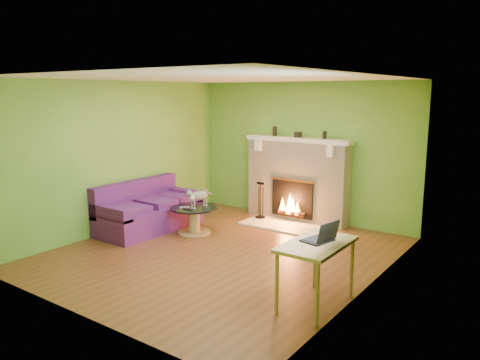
# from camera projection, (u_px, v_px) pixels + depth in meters

# --- Properties ---
(floor) EXTENTS (5.00, 5.00, 0.00)m
(floor) POSITION_uv_depth(u_px,v_px,m) (222.00, 253.00, 7.10)
(floor) COLOR brown
(floor) RESTS_ON ground
(ceiling) EXTENTS (5.00, 5.00, 0.00)m
(ceiling) POSITION_uv_depth(u_px,v_px,m) (221.00, 78.00, 6.62)
(ceiling) COLOR white
(ceiling) RESTS_ON wall_back
(wall_back) EXTENTS (5.00, 0.00, 5.00)m
(wall_back) POSITION_uv_depth(u_px,v_px,m) (303.00, 151.00, 8.86)
(wall_back) COLOR #529731
(wall_back) RESTS_ON floor
(wall_front) EXTENTS (5.00, 0.00, 5.00)m
(wall_front) POSITION_uv_depth(u_px,v_px,m) (74.00, 199.00, 4.86)
(wall_front) COLOR #529731
(wall_front) RESTS_ON floor
(wall_left) EXTENTS (0.00, 5.00, 5.00)m
(wall_left) POSITION_uv_depth(u_px,v_px,m) (120.00, 157.00, 8.15)
(wall_left) COLOR #529731
(wall_left) RESTS_ON floor
(wall_right) EXTENTS (0.00, 5.00, 5.00)m
(wall_right) POSITION_uv_depth(u_px,v_px,m) (371.00, 186.00, 5.57)
(wall_right) COLOR #529731
(wall_right) RESTS_ON floor
(window_frame) EXTENTS (0.00, 1.20, 1.20)m
(window_frame) POSITION_uv_depth(u_px,v_px,m) (340.00, 176.00, 4.81)
(window_frame) COLOR silver
(window_frame) RESTS_ON wall_right
(window_pane) EXTENTS (0.00, 1.06, 1.06)m
(window_pane) POSITION_uv_depth(u_px,v_px,m) (339.00, 176.00, 4.82)
(window_pane) COLOR white
(window_pane) RESTS_ON wall_right
(fireplace) EXTENTS (2.10, 0.46, 1.58)m
(fireplace) POSITION_uv_depth(u_px,v_px,m) (297.00, 180.00, 8.80)
(fireplace) COLOR beige
(fireplace) RESTS_ON floor
(hearth) EXTENTS (1.50, 0.75, 0.03)m
(hearth) POSITION_uv_depth(u_px,v_px,m) (283.00, 225.00, 8.53)
(hearth) COLOR beige
(hearth) RESTS_ON floor
(mantel) EXTENTS (2.10, 0.28, 0.08)m
(mantel) POSITION_uv_depth(u_px,v_px,m) (298.00, 140.00, 8.65)
(mantel) COLOR silver
(mantel) RESTS_ON fireplace
(sofa) EXTENTS (0.88, 1.90, 0.85)m
(sofa) POSITION_uv_depth(u_px,v_px,m) (148.00, 211.00, 8.29)
(sofa) COLOR #541A65
(sofa) RESTS_ON floor
(coffee_table) EXTENTS (0.81, 0.81, 0.46)m
(coffee_table) POSITION_uv_depth(u_px,v_px,m) (194.00, 218.00, 8.07)
(coffee_table) COLOR tan
(coffee_table) RESTS_ON floor
(desk) EXTENTS (0.59, 1.01, 0.75)m
(desk) POSITION_uv_depth(u_px,v_px,m) (317.00, 250.00, 5.23)
(desk) COLOR tan
(desk) RESTS_ON floor
(cat) EXTENTS (0.27, 0.56, 0.34)m
(cat) POSITION_uv_depth(u_px,v_px,m) (199.00, 198.00, 8.00)
(cat) COLOR #5E5D62
(cat) RESTS_ON coffee_table
(remote_silver) EXTENTS (0.16, 0.15, 0.02)m
(remote_silver) POSITION_uv_depth(u_px,v_px,m) (185.00, 207.00, 7.99)
(remote_silver) COLOR #959597
(remote_silver) RESTS_ON coffee_table
(remote_black) EXTENTS (0.16, 0.05, 0.02)m
(remote_black) POSITION_uv_depth(u_px,v_px,m) (188.00, 209.00, 7.88)
(remote_black) COLOR black
(remote_black) RESTS_ON coffee_table
(laptop) EXTENTS (0.36, 0.39, 0.25)m
(laptop) POSITION_uv_depth(u_px,v_px,m) (318.00, 230.00, 5.24)
(laptop) COLOR black
(laptop) RESTS_ON desk
(fire_tools) EXTENTS (0.19, 0.19, 0.70)m
(fire_tools) POSITION_uv_depth(u_px,v_px,m) (260.00, 200.00, 8.92)
(fire_tools) COLOR black
(fire_tools) RESTS_ON hearth
(mantel_vase_left) EXTENTS (0.08, 0.08, 0.18)m
(mantel_vase_left) POSITION_uv_depth(u_px,v_px,m) (275.00, 131.00, 8.94)
(mantel_vase_left) COLOR black
(mantel_vase_left) RESTS_ON mantel
(mantel_vase_right) EXTENTS (0.07, 0.07, 0.14)m
(mantel_vase_right) POSITION_uv_depth(u_px,v_px,m) (325.00, 135.00, 8.35)
(mantel_vase_right) COLOR black
(mantel_vase_right) RESTS_ON mantel
(mantel_box) EXTENTS (0.12, 0.08, 0.10)m
(mantel_box) POSITION_uv_depth(u_px,v_px,m) (298.00, 135.00, 8.66)
(mantel_box) COLOR black
(mantel_box) RESTS_ON mantel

